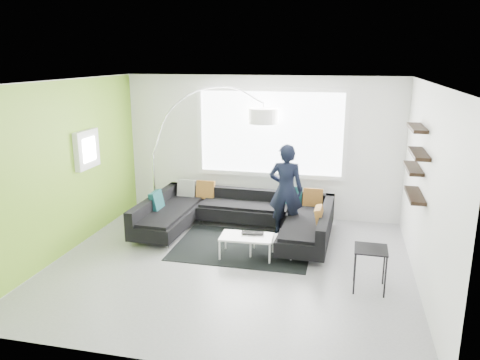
% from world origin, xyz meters
% --- Properties ---
extents(ground, '(5.50, 5.50, 0.00)m').
position_xyz_m(ground, '(0.00, 0.00, 0.00)').
color(ground, gray).
rests_on(ground, ground).
extents(room_shell, '(5.54, 5.04, 2.82)m').
position_xyz_m(room_shell, '(0.04, 0.21, 1.81)').
color(room_shell, white).
rests_on(room_shell, ground).
extents(sectional_sofa, '(3.41, 2.17, 0.72)m').
position_xyz_m(sectional_sofa, '(-0.20, 1.24, 0.32)').
color(sectional_sofa, black).
rests_on(sectional_sofa, ground).
extents(rug, '(2.29, 1.67, 0.01)m').
position_xyz_m(rug, '(0.04, 0.73, 0.01)').
color(rug, black).
rests_on(rug, ground).
extents(coffee_table, '(1.11, 0.68, 0.36)m').
position_xyz_m(coffee_table, '(0.38, 0.44, 0.18)').
color(coffee_table, white).
rests_on(coffee_table, ground).
extents(arc_lamp, '(2.60, 1.44, 2.62)m').
position_xyz_m(arc_lamp, '(-1.97, 1.74, 1.31)').
color(arc_lamp, silver).
rests_on(arc_lamp, ground).
extents(side_table, '(0.45, 0.45, 0.61)m').
position_xyz_m(side_table, '(2.07, -0.33, 0.30)').
color(side_table, black).
rests_on(side_table, ground).
extents(person, '(0.63, 0.43, 1.67)m').
position_xyz_m(person, '(0.65, 1.50, 0.84)').
color(person, black).
rests_on(person, ground).
extents(laptop, '(0.41, 0.31, 0.03)m').
position_xyz_m(laptop, '(0.26, 0.41, 0.37)').
color(laptop, black).
rests_on(laptop, coffee_table).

